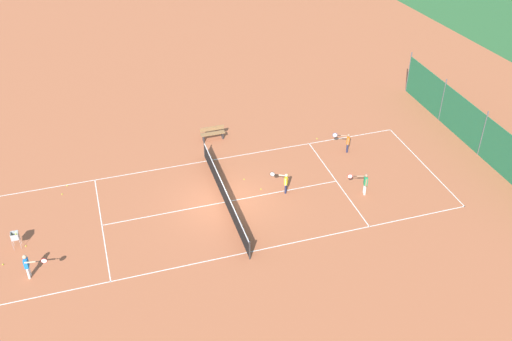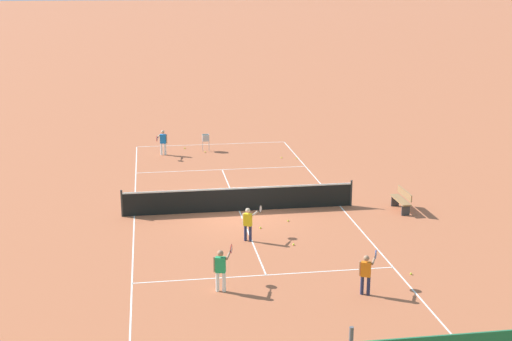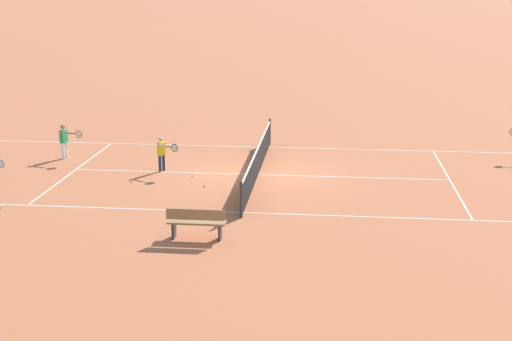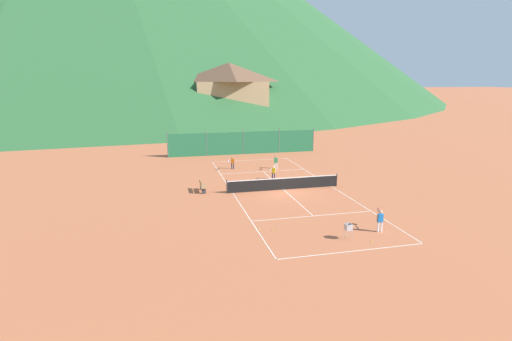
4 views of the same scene
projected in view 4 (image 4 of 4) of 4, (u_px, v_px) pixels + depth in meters
ground_plane at (283, 190)px, 31.74m from camera, size 600.00×600.00×0.00m
court_line_markings at (283, 190)px, 31.74m from camera, size 8.25×23.85×0.01m
tennis_net at (284, 183)px, 31.62m from camera, size 9.18×0.08×1.06m
windscreen_fence_far at (243, 143)px, 46.11m from camera, size 17.28×0.08×2.90m
player_far_service at (232, 162)px, 38.72m from camera, size 0.75×0.90×1.22m
player_far_baseline at (276, 161)px, 38.84m from camera, size 0.67×1.00×1.28m
player_near_baseline at (380, 219)px, 22.90m from camera, size 0.57×1.04×1.31m
player_near_service at (273, 172)px, 34.75m from camera, size 0.80×0.85×1.21m
tennis_ball_alley_left at (255, 178)px, 35.22m from camera, size 0.07×0.07×0.07m
tennis_ball_by_net_right at (346, 236)px, 22.35m from camera, size 0.07×0.07×0.07m
tennis_ball_alley_right at (259, 229)px, 23.34m from camera, size 0.07×0.07×0.07m
tennis_ball_by_net_left at (372, 241)px, 21.62m from camera, size 0.07×0.07×0.07m
tennis_ball_far_corner at (216, 172)px, 37.39m from camera, size 0.07×0.07×0.07m
tennis_ball_near_corner at (272, 230)px, 23.22m from camera, size 0.07×0.07×0.07m
tennis_ball_mid_court at (259, 185)px, 32.81m from camera, size 0.07×0.07×0.07m
tennis_ball_service_box at (270, 183)px, 33.67m from camera, size 0.07×0.07×0.07m
ball_hopper at (348, 228)px, 21.85m from camera, size 0.36×0.36×0.89m
courtside_bench at (202, 186)px, 31.06m from camera, size 0.36×1.50×0.84m
alpine_chalet at (229, 94)px, 69.59m from camera, size 13.00×10.00×11.20m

